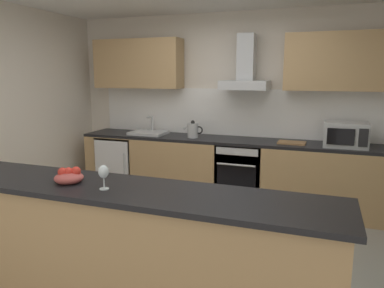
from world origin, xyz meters
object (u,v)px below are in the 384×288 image
oven (241,172)px  refrigerator (122,164)px  sink (149,132)px  wine_glass (104,173)px  kettle (193,130)px  microwave (346,135)px  fruit_bowl (69,177)px  range_hood (246,72)px  chopping_board (292,143)px

oven → refrigerator: size_ratio=0.94×
sink → wine_glass: size_ratio=2.81×
kettle → microwave: bearing=0.2°
oven → fruit_bowl: bearing=-107.6°
kettle → range_hood: 1.05m
sink → fruit_bowl: size_ratio=2.27×
kettle → range_hood: range_hood is taller
wine_glass → chopping_board: wine_glass is taller
sink → kettle: 0.71m
microwave → fruit_bowl: (-2.06, -2.48, -0.06)m
fruit_bowl → range_hood: bearing=73.2°
microwave → oven: bearing=178.7°
oven → sink: size_ratio=1.60×
refrigerator → microwave: size_ratio=1.70×
fruit_bowl → sink: bearing=103.0°
chopping_board → fruit_bowl: bearing=-120.2°
range_hood → sink: bearing=-175.1°
refrigerator → sink: bearing=1.7°
kettle → range_hood: (0.68, 0.16, 0.78)m
sink → chopping_board: sink is taller
oven → wine_glass: bearing=-99.9°
microwave → chopping_board: microwave is taller
kettle → wine_glass: (0.23, -2.53, 0.06)m
range_hood → chopping_board: bearing=-13.4°
refrigerator → kettle: kettle is taller
range_hood → fruit_bowl: range_hood is taller
oven → fruit_bowl: 2.68m
sink → fruit_bowl: sink is taller
wine_glass → chopping_board: (1.09, 2.54, -0.16)m
refrigerator → range_hood: range_hood is taller
refrigerator → oven: bearing=0.1°
wine_glass → fruit_bowl: 0.36m
oven → fruit_bowl: size_ratio=3.64×
wine_glass → oven: bearing=80.1°
microwave → range_hood: (-1.26, 0.16, 0.74)m
kettle → wine_glass: size_ratio=1.62×
microwave → chopping_board: size_ratio=1.47×
wine_glass → fruit_bowl: bearing=170.7°
chopping_board → sink: bearing=179.0°
refrigerator → chopping_board: bearing=-0.5°
oven → chopping_board: (0.64, -0.02, 0.45)m
chopping_board → microwave: bearing=-0.4°
microwave → refrigerator: bearing=179.5°
microwave → kettle: size_ratio=1.73×
sink → fruit_bowl: 2.58m
oven → refrigerator: bearing=-179.9°
sink → oven: bearing=-0.5°
microwave → wine_glass: size_ratio=2.81×
range_hood → fruit_bowl: bearing=-106.8°
refrigerator → kettle: bearing=-1.5°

